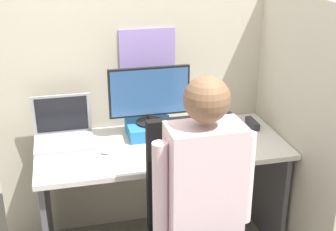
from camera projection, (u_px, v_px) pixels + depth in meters
name	position (u px, v px, depth m)	size (l,w,h in m)	color
cubicle_panel_back	(150.00, 112.00, 3.08)	(1.98, 0.05, 1.62)	#B7AD99
cubicle_panel_right	(285.00, 126.00, 2.87)	(0.04, 1.29, 1.62)	#B7AD99
desk	(162.00, 171.00, 2.86)	(1.48, 0.66, 0.74)	beige
paper_box	(150.00, 129.00, 2.90)	(0.28, 0.25, 0.08)	#236BAD
monitor	(149.00, 94.00, 2.82)	(0.50, 0.17, 0.36)	black
laptop	(64.00, 134.00, 2.80)	(0.35, 0.26, 0.28)	#99999E
mouse	(106.00, 151.00, 2.67)	(0.06, 0.05, 0.03)	silver
stapler	(252.00, 123.00, 3.02)	(0.04, 0.15, 0.04)	#2D2D33
carrot_toy	(186.00, 159.00, 2.57)	(0.04, 0.14, 0.04)	orange
office_chair	(196.00, 228.00, 2.34)	(0.52, 0.56, 1.09)	black
person	(207.00, 204.00, 2.09)	(0.48, 0.46, 1.38)	black
coffee_mug	(198.00, 120.00, 3.00)	(0.09, 0.09, 0.11)	white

